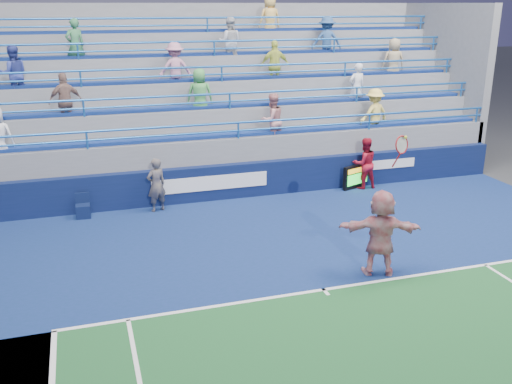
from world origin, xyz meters
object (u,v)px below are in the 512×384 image
object	(u,v)px
serve_speed_board	(356,176)
tennis_player	(381,233)
line_judge	(156,185)
ball_girl	(364,163)
judge_chair	(83,210)

from	to	relation	value
serve_speed_board	tennis_player	bearing A→B (deg)	-112.29
serve_speed_board	line_judge	xyz separation A→B (m)	(-6.60, -0.27, 0.41)
tennis_player	ball_girl	xyz separation A→B (m)	(2.63, 5.79, -0.15)
serve_speed_board	line_judge	distance (m)	6.62
serve_speed_board	ball_girl	world-z (taller)	ball_girl
judge_chair	ball_girl	size ratio (longest dim) A/B	0.41
judge_chair	ball_girl	world-z (taller)	ball_girl
line_judge	ball_girl	size ratio (longest dim) A/B	0.95
ball_girl	line_judge	bearing A→B (deg)	2.17
judge_chair	line_judge	distance (m)	2.18
tennis_player	line_judge	xyz separation A→B (m)	(-4.20, 5.59, -0.19)
judge_chair	tennis_player	world-z (taller)	tennis_player
tennis_player	ball_girl	world-z (taller)	tennis_player
serve_speed_board	line_judge	bearing A→B (deg)	-177.65
judge_chair	serve_speed_board	bearing A→B (deg)	1.22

